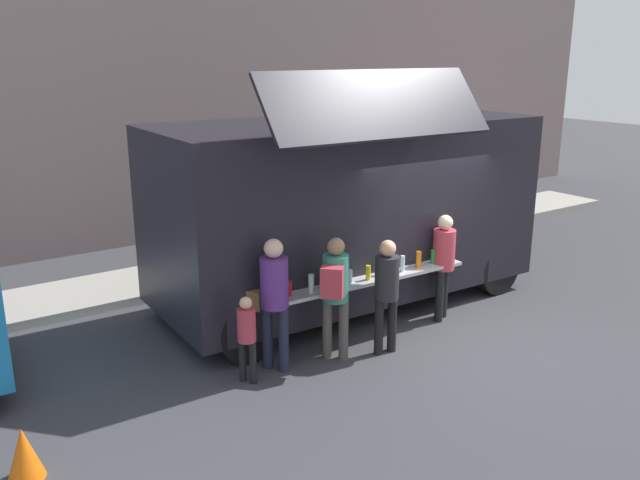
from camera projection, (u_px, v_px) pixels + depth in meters
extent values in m
plane|color=#38383D|center=(454.00, 332.00, 9.94)|extent=(60.00, 60.00, 0.00)
cube|color=#9E998E|center=(61.00, 300.00, 11.03)|extent=(28.00, 1.60, 0.15)
cube|color=black|center=(346.00, 205.00, 10.72)|extent=(6.30, 2.67, 2.73)
cube|color=black|center=(379.00, 104.00, 8.64)|extent=(3.45, 0.83, 0.88)
cube|color=black|center=(359.00, 204.00, 9.35)|extent=(3.26, 0.19, 1.23)
cube|color=#B7B7BC|center=(367.00, 280.00, 9.48)|extent=(3.44, 0.45, 0.05)
cylinder|color=red|center=(290.00, 288.00, 8.78)|extent=(0.06, 0.06, 0.21)
cylinder|color=white|center=(311.00, 284.00, 8.90)|extent=(0.08, 0.08, 0.26)
cylinder|color=green|center=(330.00, 278.00, 9.10)|extent=(0.08, 0.08, 0.25)
cylinder|color=silver|center=(350.00, 276.00, 9.28)|extent=(0.07, 0.07, 0.19)
cylinder|color=yellow|center=(368.00, 273.00, 9.40)|extent=(0.07, 0.07, 0.21)
cylinder|color=green|center=(384.00, 267.00, 9.61)|extent=(0.08, 0.08, 0.23)
cylinder|color=#D0E3FD|center=(402.00, 264.00, 9.75)|extent=(0.07, 0.07, 0.24)
cylinder|color=orange|center=(419.00, 260.00, 9.92)|extent=(0.08, 0.08, 0.25)
cylinder|color=#1C9136|center=(433.00, 257.00, 10.12)|extent=(0.08, 0.08, 0.22)
cube|color=black|center=(482.00, 159.00, 12.19)|extent=(0.14, 2.12, 1.20)
cylinder|color=black|center=(413.00, 239.00, 13.21)|extent=(0.90, 0.28, 0.90)
cylinder|color=black|center=(496.00, 268.00, 11.44)|extent=(0.90, 0.28, 0.90)
cylinder|color=black|center=(185.00, 284.00, 10.67)|extent=(0.90, 0.28, 0.90)
cylinder|color=black|center=(246.00, 330.00, 8.91)|extent=(0.90, 0.28, 0.90)
cone|color=orange|center=(24.00, 453.00, 6.48)|extent=(0.36, 0.36, 0.55)
cylinder|color=#2F5D37|center=(436.00, 213.00, 15.23)|extent=(0.60, 0.60, 0.96)
cylinder|color=black|center=(379.00, 327.00, 9.12)|extent=(0.13, 0.13, 0.80)
cylinder|color=black|center=(392.00, 324.00, 9.22)|extent=(0.13, 0.13, 0.80)
cylinder|color=#252428|center=(387.00, 278.00, 8.98)|extent=(0.33, 0.33, 0.61)
sphere|color=#E3AB80|center=(388.00, 248.00, 8.86)|extent=(0.23, 0.23, 0.23)
cylinder|color=#4A4741|center=(327.00, 329.00, 9.02)|extent=(0.13, 0.13, 0.84)
cylinder|color=#4A4741|center=(343.00, 330.00, 8.98)|extent=(0.13, 0.13, 0.84)
cylinder|color=#30816B|center=(336.00, 278.00, 8.79)|extent=(0.35, 0.35, 0.64)
sphere|color=#987453|center=(336.00, 247.00, 8.67)|extent=(0.24, 0.24, 0.24)
cube|color=#B03540|center=(332.00, 282.00, 8.53)|extent=(0.33, 0.34, 0.41)
cylinder|color=#1E2236|center=(267.00, 337.00, 8.72)|extent=(0.14, 0.14, 0.88)
cylinder|color=#1E2236|center=(283.00, 340.00, 8.63)|extent=(0.14, 0.14, 0.88)
cylinder|color=#562B7B|center=(274.00, 283.00, 8.46)|extent=(0.37, 0.37, 0.67)
sphere|color=beige|center=(274.00, 248.00, 8.34)|extent=(0.25, 0.25, 0.25)
cube|color=brown|center=(255.00, 300.00, 8.65)|extent=(0.24, 0.26, 0.26)
cylinder|color=black|center=(439.00, 296.00, 10.23)|extent=(0.13, 0.13, 0.83)
cylinder|color=black|center=(444.00, 292.00, 10.43)|extent=(0.13, 0.13, 0.83)
cylinder|color=#BD3846|center=(444.00, 250.00, 10.13)|extent=(0.34, 0.34, 0.63)
sphere|color=beige|center=(445.00, 222.00, 10.01)|extent=(0.23, 0.23, 0.23)
cylinder|color=black|center=(243.00, 360.00, 8.41)|extent=(0.09, 0.09, 0.57)
cylinder|color=black|center=(253.00, 363.00, 8.34)|extent=(0.09, 0.09, 0.57)
cylinder|color=#B13544|center=(246.00, 325.00, 8.24)|extent=(0.24, 0.24, 0.43)
sphere|color=#E1A984|center=(246.00, 303.00, 8.16)|extent=(0.16, 0.16, 0.16)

